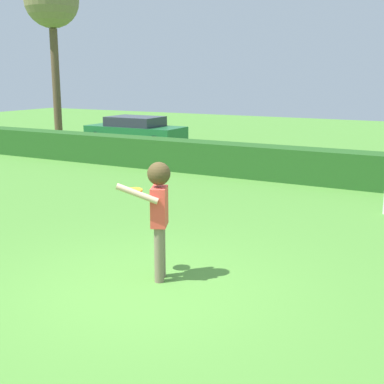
% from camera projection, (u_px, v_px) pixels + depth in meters
% --- Properties ---
extents(ground_plane, '(60.00, 60.00, 0.00)m').
position_uv_depth(ground_plane, '(148.00, 287.00, 7.65)').
color(ground_plane, '#4E8A34').
extents(person, '(0.63, 0.76, 1.79)m').
position_uv_depth(person, '(159.00, 206.00, 7.71)').
color(person, '#7E6C57').
rests_on(person, ground).
extents(frisbee, '(0.27, 0.27, 0.04)m').
position_uv_depth(frisbee, '(134.00, 190.00, 7.93)').
color(frisbee, orange).
extents(hedge_row, '(28.65, 0.90, 0.96)m').
position_uv_depth(hedge_row, '(314.00, 166.00, 14.83)').
color(hedge_row, '#24551E').
rests_on(hedge_row, ground).
extents(parked_car_green, '(4.20, 1.81, 1.25)m').
position_uv_depth(parked_car_green, '(135.00, 130.00, 22.37)').
color(parked_car_green, '#1E6633').
rests_on(parked_car_green, ground).
extents(bare_elm_tree, '(2.39, 2.39, 7.37)m').
position_uv_depth(bare_elm_tree, '(52.00, 4.00, 23.22)').
color(bare_elm_tree, brown).
rests_on(bare_elm_tree, ground).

